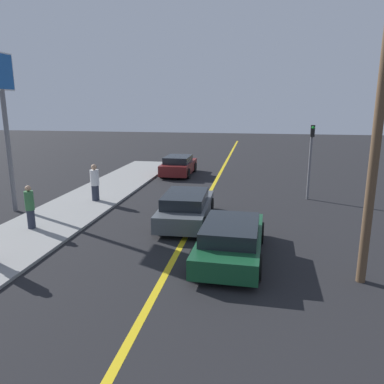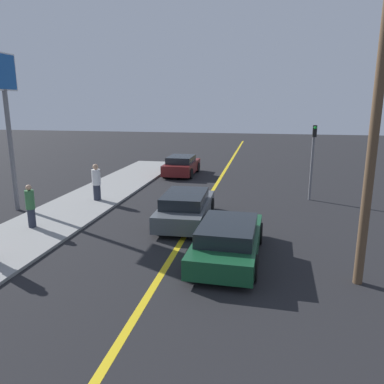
{
  "view_description": "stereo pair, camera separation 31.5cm",
  "coord_description": "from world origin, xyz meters",
  "views": [
    {
      "loc": [
        2.37,
        1.06,
        4.68
      ],
      "look_at": [
        -0.17,
        15.76,
        1.1
      ],
      "focal_mm": 35.0,
      "sensor_mm": 36.0,
      "label": 1
    },
    {
      "loc": [
        2.68,
        1.12,
        4.68
      ],
      "look_at": [
        -0.17,
        15.76,
        1.1
      ],
      "focal_mm": 35.0,
      "sensor_mm": 36.0,
      "label": 2
    }
  ],
  "objects": [
    {
      "name": "road_center_line",
      "position": [
        0.0,
        18.0,
        0.0
      ],
      "size": [
        0.2,
        60.0,
        0.01
      ],
      "color": "gold",
      "rests_on": "ground_plane"
    },
    {
      "name": "sidewalk_left",
      "position": [
        -5.59,
        14.79,
        0.05
      ],
      "size": [
        3.26,
        29.59,
        0.1
      ],
      "color": "gray",
      "rests_on": "ground_plane"
    },
    {
      "name": "car_near_right_lane",
      "position": [
        1.71,
        11.9,
        0.6
      ],
      "size": [
        2.07,
        4.57,
        1.19
      ],
      "rotation": [
        0.0,
        0.0,
        -0.03
      ],
      "color": "#144728",
      "rests_on": "ground_plane"
    },
    {
      "name": "car_ahead_center",
      "position": [
        -0.3,
        15.12,
        0.61
      ],
      "size": [
        2.01,
        4.48,
        1.24
      ],
      "rotation": [
        0.0,
        0.0,
        0.03
      ],
      "color": "#4C5156",
      "rests_on": "ground_plane"
    },
    {
      "name": "car_far_distant",
      "position": [
        -2.65,
        24.9,
        0.63
      ],
      "size": [
        1.93,
        3.91,
        1.27
      ],
      "rotation": [
        0.0,
        0.0,
        -0.01
      ],
      "color": "maroon",
      "rests_on": "ground_plane"
    },
    {
      "name": "pedestrian_far_standing",
      "position": [
        -5.79,
        13.13,
        0.92
      ],
      "size": [
        0.33,
        0.33,
        1.63
      ],
      "color": "#282D3D",
      "rests_on": "sidewalk_left"
    },
    {
      "name": "pedestrian_by_sign",
      "position": [
        -5.14,
        17.38,
        0.97
      ],
      "size": [
        0.41,
        0.41,
        1.75
      ],
      "color": "#282D3D",
      "rests_on": "sidewalk_left"
    },
    {
      "name": "traffic_light",
      "position": [
        4.95,
        19.68,
        2.26
      ],
      "size": [
        0.18,
        0.4,
        3.64
      ],
      "color": "slate",
      "rests_on": "ground_plane"
    },
    {
      "name": "roadside_sign",
      "position": [
        -8.04,
        15.39,
        4.9
      ],
      "size": [
        0.2,
        1.66,
        6.67
      ],
      "color": "slate",
      "rests_on": "ground_plane"
    },
    {
      "name": "utility_pole",
      "position": [
        5.27,
        10.91,
        3.81
      ],
      "size": [
        0.24,
        0.24,
        7.62
      ],
      "color": "brown",
      "rests_on": "ground_plane"
    }
  ]
}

